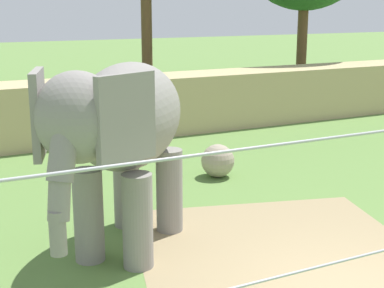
# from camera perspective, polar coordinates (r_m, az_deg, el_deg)

# --- Properties ---
(dirt_patch) EXTENTS (5.57, 5.17, 0.01)m
(dirt_patch) POSITION_cam_1_polar(r_m,az_deg,el_deg) (10.12, 8.03, -9.82)
(dirt_patch) COLOR #937F5B
(dirt_patch) RESTS_ON ground
(embankment_wall) EXTENTS (36.00, 1.80, 1.83)m
(embankment_wall) POSITION_cam_1_polar(r_m,az_deg,el_deg) (17.74, -8.93, 3.50)
(embankment_wall) COLOR tan
(embankment_wall) RESTS_ON ground
(elephant) EXTENTS (3.54, 3.66, 3.20)m
(elephant) POSITION_cam_1_polar(r_m,az_deg,el_deg) (9.12, -7.08, 1.56)
(elephant) COLOR gray
(elephant) RESTS_ON ground
(enrichment_ball) EXTENTS (0.80, 0.80, 0.80)m
(enrichment_ball) POSITION_cam_1_polar(r_m,az_deg,el_deg) (13.63, 2.60, -1.69)
(enrichment_ball) COLOR gray
(enrichment_ball) RESTS_ON ground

